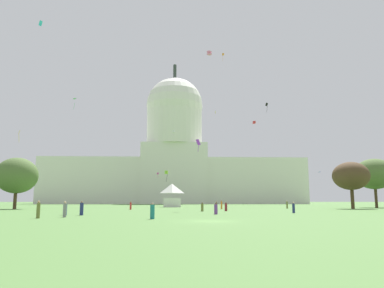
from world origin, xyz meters
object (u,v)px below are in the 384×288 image
Objects in this scene: tree_east_far at (374,174)px; person_olive_lawn_far_left at (38,210)px; person_grey_mid_center at (65,210)px; kite_pink_mid at (209,53)px; tree_east_near at (351,176)px; person_navy_near_tent at (82,209)px; kite_violet_low at (198,143)px; person_black_back_center at (216,206)px; person_navy_front_left at (294,208)px; kite_green_mid at (73,100)px; person_olive_back_right at (202,207)px; kite_orange_high at (223,54)px; capitol_building at (174,158)px; tree_west_near at (17,176)px; kite_yellow_mid at (215,112)px; person_red_mid_left at (131,206)px; kite_red_high at (254,122)px; person_olive_near_tree_east at (287,205)px; kite_lime_low at (166,172)px; kite_cyan_high at (41,23)px; person_teal_near_tree_west at (152,212)px; kite_magenta_low at (158,174)px; kite_gold_low at (19,133)px; person_purple_aisle_center at (216,209)px; kite_white_mid at (174,131)px; event_tent at (172,195)px; kite_black_high at (267,105)px; person_orange_front_right at (222,205)px; person_denim_front_center at (65,209)px.

tree_east_far is 83.21m from person_olive_lawn_far_left.
kite_pink_mid reaches higher than person_grey_mid_center.
tree_east_near is 59.39m from person_navy_near_tent.
person_black_back_center is at bearing -60.88° from kite_violet_low.
person_navy_front_left is 91.05m from kite_green_mid.
person_navy_front_left reaches higher than person_olive_back_right.
capitol_building is at bearing -154.47° from kite_orange_high.
tree_west_near is at bearing 151.65° from person_olive_back_right.
kite_yellow_mid is 0.94× the size of kite_pink_mid.
person_red_mid_left is 1.16× the size of kite_red_high.
person_olive_near_tree_east is 65.85m from kite_lime_low.
tree_east_far is at bearing 95.41° from kite_yellow_mid.
kite_cyan_high reaches higher than kite_violet_low.
person_teal_near_tree_west is at bearing -144.92° from person_olive_near_tree_east.
person_navy_front_left is 105.56m from kite_orange_high.
tree_west_near is 44.54m from person_grey_mid_center.
person_olive_back_right is at bearing -163.54° from kite_magenta_low.
kite_cyan_high reaches higher than person_navy_near_tent.
tree_west_near is at bearing 0.90° from person_teal_near_tree_west.
tree_west_near is 3.69× the size of kite_gold_low.
kite_orange_high is 88.53m from kite_gold_low.
person_red_mid_left is (-6.45, 36.45, 0.04)m from person_teal_near_tree_west.
kite_yellow_mid is at bearing 83.32° from kite_violet_low.
tree_east_far is 80.30m from person_grey_mid_center.
person_purple_aisle_center is at bearing 173.93° from person_navy_front_left.
kite_green_mid is 1.14× the size of kite_gold_low.
kite_white_mid is at bearing -165.63° from person_grey_mid_center.
person_olive_near_tree_east is 1.44× the size of kite_cyan_high.
tree_east_near is at bearing 42.86° from kite_white_mid.
person_grey_mid_center is at bearing -19.45° from kite_green_mid.
person_olive_lawn_far_left is 7.94m from person_navy_near_tent.
kite_magenta_low is (25.27, 88.22, 6.83)m from tree_west_near.
tree_east_far reaches higher than person_purple_aisle_center.
person_olive_near_tree_east reaches higher than person_navy_front_left.
person_black_back_center is 0.50× the size of kite_orange_high.
tree_east_far reaches higher than person_olive_back_right.
tree_east_near is at bearing 24.76° from kite_green_mid.
kite_orange_high is at bearing -29.96° from person_purple_aisle_center.
person_olive_near_tree_east is 0.97× the size of person_olive_lawn_far_left.
person_grey_mid_center is 89.18m from kite_yellow_mid.
person_navy_near_tent is (-10.41, -55.13, -2.49)m from event_tent.
person_olive_back_right is 36.81m from kite_pink_mid.
kite_pink_mid is at bearing -90.68° from kite_black_high.
kite_magenta_low is at bearing -162.56° from person_grey_mid_center.
event_tent is at bearing 58.66° from person_orange_front_right.
person_denim_front_center is at bearing -139.25° from person_red_mid_left.
person_grey_mid_center reaches higher than person_denim_front_center.
kite_red_high reaches higher than person_red_mid_left.
kite_green_mid is 61.99m from kite_orange_high.
kite_black_high is at bearing -101.70° from kite_magenta_low.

